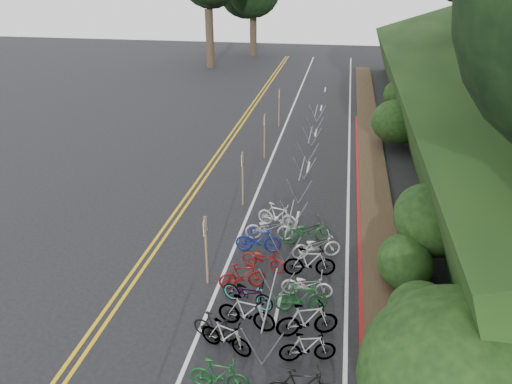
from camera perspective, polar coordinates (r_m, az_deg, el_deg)
road_markings at (r=21.32m, az=-1.90°, el=-2.54°), size 7.47×80.00×0.01m
red_curb at (r=22.66m, az=11.76°, el=-1.24°), size 0.25×28.00×0.10m
embankment at (r=29.61m, az=26.30°, el=8.09°), size 14.30×48.14×9.11m
bike_racks_rest at (r=23.27m, az=5.26°, el=2.09°), size 1.14×23.00×1.17m
signposts_rest at (r=24.27m, az=-0.14°, el=4.62°), size 0.08×18.40×2.50m
bike_front at (r=14.54m, az=-4.56°, el=-15.19°), size 0.83×1.56×0.90m
bike_valet at (r=14.92m, az=1.98°, el=-13.71°), size 3.34×14.23×1.09m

